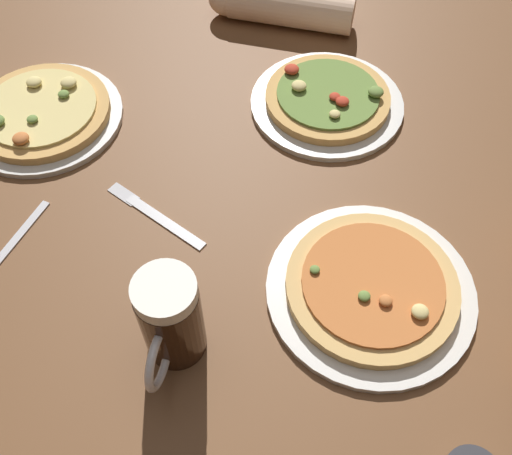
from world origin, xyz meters
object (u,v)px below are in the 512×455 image
(pizza_plate_near, at_px, (371,288))
(fork_left, at_px, (8,247))
(knife_right, at_px, (155,215))
(pizza_plate_side, at_px, (327,100))
(beer_mug_dark, at_px, (170,320))
(diner_arm, at_px, (277,5))
(pizza_plate_far, at_px, (42,113))

(pizza_plate_near, bearing_deg, fork_left, 163.37)
(knife_right, bearing_deg, pizza_plate_near, -31.70)
(pizza_plate_side, distance_m, beer_mug_dark, 0.59)
(pizza_plate_side, distance_m, diner_arm, 0.30)
(pizza_plate_side, bearing_deg, beer_mug_dark, -125.37)
(knife_right, bearing_deg, fork_left, -172.57)
(pizza_plate_near, xyz_separation_m, beer_mug_dark, (-0.31, -0.04, 0.07))
(fork_left, xyz_separation_m, diner_arm, (0.55, 0.55, 0.04))
(pizza_plate_near, height_order, fork_left, pizza_plate_near)
(pizza_plate_near, xyz_separation_m, fork_left, (-0.58, 0.17, -0.01))
(knife_right, bearing_deg, beer_mug_dark, -85.44)
(pizza_plate_far, relative_size, beer_mug_dark, 1.83)
(pizza_plate_near, bearing_deg, diner_arm, 92.24)
(beer_mug_dark, height_order, diner_arm, beer_mug_dark)
(pizza_plate_side, xyz_separation_m, fork_left, (-0.61, -0.26, -0.01))
(diner_arm, bearing_deg, pizza_plate_side, -79.54)
(diner_arm, bearing_deg, pizza_plate_far, -154.40)
(pizza_plate_near, distance_m, fork_left, 0.61)
(pizza_plate_near, bearing_deg, pizza_plate_far, 138.41)
(beer_mug_dark, relative_size, diner_arm, 0.53)
(pizza_plate_far, distance_m, pizza_plate_side, 0.57)
(pizza_plate_near, bearing_deg, knife_right, 148.30)
(knife_right, height_order, diner_arm, diner_arm)
(beer_mug_dark, distance_m, fork_left, 0.35)
(pizza_plate_near, height_order, pizza_plate_side, pizza_plate_side)
(knife_right, bearing_deg, pizza_plate_side, 32.32)
(pizza_plate_side, bearing_deg, pizza_plate_near, -93.36)
(fork_left, bearing_deg, beer_mug_dark, -39.13)
(pizza_plate_far, distance_m, fork_left, 0.31)
(pizza_plate_side, distance_m, knife_right, 0.42)
(pizza_plate_side, relative_size, beer_mug_dark, 1.80)
(fork_left, relative_size, diner_arm, 0.56)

